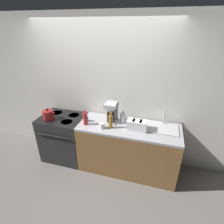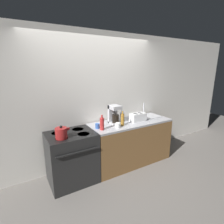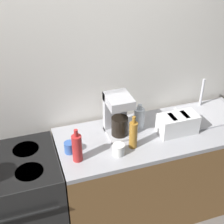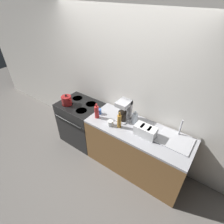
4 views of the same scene
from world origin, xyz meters
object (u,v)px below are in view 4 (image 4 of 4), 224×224
at_px(toaster, 145,131).
at_px(cup_white, 110,123).
at_px(cup_blue, 99,111).
at_px(kettle, 67,100).
at_px(bottle_amber, 119,121).
at_px(stove, 82,122).
at_px(bottle_red, 97,112).
at_px(bottle_clear, 135,118).
at_px(coffee_maker, 124,110).

height_order(toaster, cup_white, toaster).
bearing_deg(cup_blue, kettle, -169.86).
distance_m(bottle_amber, cup_white, 0.16).
relative_size(bottle_amber, cup_blue, 3.08).
height_order(kettle, bottle_amber, bottle_amber).
height_order(stove, toaster, toaster).
distance_m(kettle, cup_blue, 0.68).
height_order(stove, cup_white, cup_white).
xyz_separation_m(toaster, bottle_amber, (-0.42, -0.07, 0.03)).
distance_m(stove, bottle_red, 0.77).
height_order(bottle_red, cup_blue, bottle_red).
relative_size(bottle_amber, bottle_clear, 1.25).
bearing_deg(bottle_amber, toaster, 8.94).
xyz_separation_m(kettle, bottle_clear, (1.29, 0.26, 0.01)).
distance_m(toaster, cup_blue, 0.89).
height_order(coffee_maker, cup_white, coffee_maker).
relative_size(stove, bottle_clear, 4.01).
relative_size(coffee_maker, bottle_clear, 1.59).
xyz_separation_m(stove, kettle, (-0.18, -0.13, 0.52)).
relative_size(coffee_maker, cup_blue, 3.93).
bearing_deg(bottle_red, toaster, 5.38).
bearing_deg(bottle_red, kettle, -178.75).
xyz_separation_m(stove, bottle_clear, (1.11, 0.13, 0.52)).
bearing_deg(cup_white, coffee_maker, 72.51).
height_order(toaster, bottle_red, bottle_red).
relative_size(coffee_maker, cup_white, 3.86).
height_order(kettle, bottle_clear, bottle_clear).
bearing_deg(kettle, bottle_amber, 1.52).
distance_m(cup_blue, cup_white, 0.37).
relative_size(bottle_red, bottle_clear, 1.21).
relative_size(stove, toaster, 2.78).
xyz_separation_m(stove, bottle_red, (0.53, -0.12, 0.54)).
bearing_deg(cup_white, cup_blue, 157.97).
distance_m(bottle_amber, bottle_clear, 0.27).
relative_size(kettle, bottle_red, 0.86).
xyz_separation_m(coffee_maker, bottle_red, (-0.39, -0.23, -0.07)).
bearing_deg(bottle_clear, toaster, -31.06).
distance_m(kettle, bottle_amber, 1.14).
bearing_deg(stove, coffee_maker, 7.22).
xyz_separation_m(kettle, bottle_red, (0.71, 0.02, 0.03)).
distance_m(kettle, coffee_maker, 1.12).
relative_size(stove, kettle, 3.86).
height_order(toaster, cup_blue, toaster).
bearing_deg(cup_white, stove, 169.70).
distance_m(bottle_clear, cup_blue, 0.64).
bearing_deg(cup_blue, cup_white, -22.03).
height_order(coffee_maker, bottle_amber, coffee_maker).
distance_m(stove, kettle, 0.56).
height_order(bottle_clear, cup_blue, bottle_clear).
bearing_deg(bottle_clear, kettle, -168.65).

